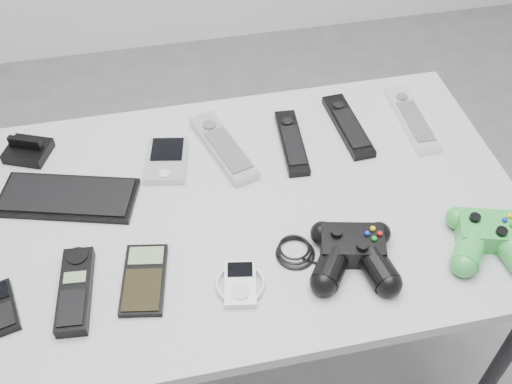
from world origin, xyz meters
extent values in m
cube|color=gray|center=(0.05, 0.10, 0.68)|extent=(1.04, 0.67, 0.03)
cylinder|color=black|center=(0.52, -0.19, 0.33)|extent=(0.03, 0.03, 0.67)
cylinder|color=black|center=(-0.42, 0.38, 0.33)|extent=(0.03, 0.03, 0.67)
cylinder|color=black|center=(0.52, 0.38, 0.33)|extent=(0.03, 0.03, 0.67)
cube|color=black|center=(-0.32, 0.18, 0.70)|extent=(0.29, 0.18, 0.02)
cube|color=black|center=(-0.40, 0.33, 0.72)|extent=(0.11, 0.10, 0.05)
cube|color=#AAABB1|center=(-0.11, 0.24, 0.70)|extent=(0.10, 0.14, 0.02)
cube|color=#AAABB1|center=(0.01, 0.26, 0.71)|extent=(0.12, 0.23, 0.02)
cube|color=black|center=(0.16, 0.24, 0.70)|extent=(0.06, 0.20, 0.02)
cube|color=black|center=(0.29, 0.27, 0.70)|extent=(0.06, 0.21, 0.02)
cube|color=silver|center=(0.44, 0.26, 0.70)|extent=(0.05, 0.22, 0.02)
cube|color=black|center=(-0.42, -0.05, 0.70)|extent=(0.07, 0.11, 0.02)
cube|color=black|center=(-0.30, -0.05, 0.71)|extent=(0.07, 0.17, 0.03)
cube|color=black|center=(-0.18, -0.04, 0.70)|extent=(0.10, 0.16, 0.01)
cube|color=silver|center=(-0.02, -0.09, 0.70)|extent=(0.10, 0.11, 0.02)
camera|label=1|loc=(-0.12, -0.67, 1.57)|focal=42.00mm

